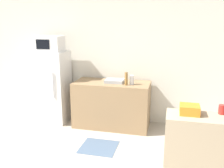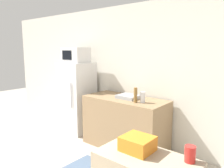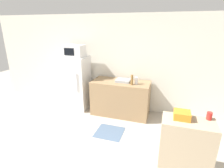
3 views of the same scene
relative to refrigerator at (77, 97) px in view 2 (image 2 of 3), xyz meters
The scene contains 10 objects.
wall_back 1.36m from the refrigerator, 18.86° to the left, with size 8.00×0.06×2.60m, color silver.
refrigerator is the anchor object (origin of this frame).
microwave 0.90m from the refrigerator, 109.11° to the right, with size 0.52×0.39×0.31m.
counter 1.33m from the refrigerator, ahead, with size 1.50×0.68×0.92m, color #937551.
sink_basin 1.37m from the refrigerator, ahead, with size 0.36×0.31×0.06m, color #9EA3A8.
bottle_tall 1.65m from the refrigerator, ahead, with size 0.06×0.06×0.25m, color olive.
bottle_short 1.74m from the refrigerator, ahead, with size 0.08×0.08×0.18m, color silver.
basket 3.19m from the refrigerator, 32.59° to the right, with size 0.23×0.21×0.11m, color orange.
jar 3.47m from the refrigerator, 28.01° to the right, with size 0.08×0.08×0.12m, color red.
kitchen_rug 1.78m from the refrigerator, 36.18° to the right, with size 0.62×0.58×0.01m, color slate.
Camera 2 is at (2.37, -0.29, 1.79)m, focal length 35.00 mm.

